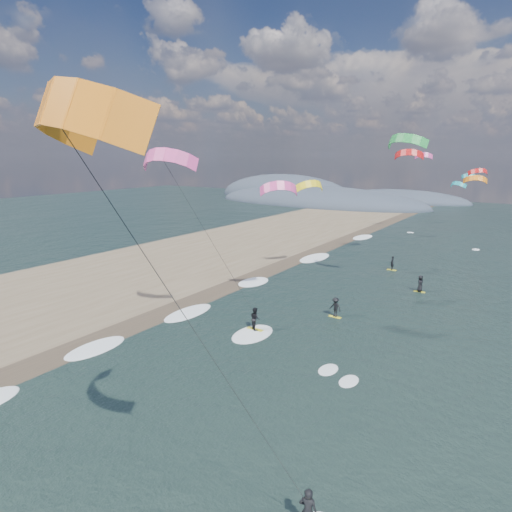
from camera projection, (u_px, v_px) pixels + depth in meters
The scene contains 9 objects.
ground at pixel (130, 452), 20.07m from camera, with size 260.00×260.00×0.00m, color black.
sand_strip at pixel (48, 299), 41.26m from camera, with size 26.00×240.00×0.00m, color brown.
wet_sand_strip at pixel (130, 327), 34.69m from camera, with size 3.00×240.00×0.00m, color #382D23.
coastal_hills at pixel (314, 200), 131.38m from camera, with size 80.00×41.00×15.00m.
kitesurfer_near_a at pixel (111, 214), 10.67m from camera, with size 8.11×9.13×15.73m.
kitesurfer_near_b at pixel (192, 213), 29.73m from camera, with size 7.23×8.59×14.62m.
far_kitesurfers at pixel (376, 290), 41.30m from camera, with size 6.06×19.04×1.78m.
bg_kite_field at pixel (426, 169), 60.45m from camera, with size 15.57×73.31×8.45m.
shoreline_surf at pixel (182, 313), 37.85m from camera, with size 2.40×79.40×0.11m.
Camera 1 is at (14.69, -11.05, 13.61)m, focal length 30.00 mm.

